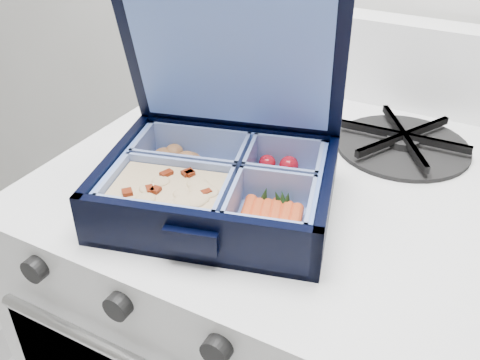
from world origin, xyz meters
The scene contains 4 objects.
bento_box centered at (0.33, 1.59, 0.83)m, with size 0.24×0.19×0.06m, color black, non-canonical shape.
burner_grate centered at (0.47, 1.82, 0.81)m, with size 0.17×0.17×0.02m, color black.
burner_grate_rear centered at (0.21, 1.83, 0.81)m, with size 0.16×0.16×0.02m, color black.
fork centered at (0.36, 1.71, 0.81)m, with size 0.02×0.17×0.01m, color #BDBDBD, non-canonical shape.
Camera 1 is at (0.57, 1.18, 1.15)m, focal length 40.00 mm.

